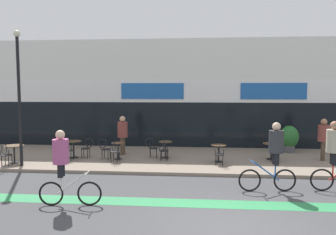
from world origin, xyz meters
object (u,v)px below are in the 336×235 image
(bistro_table_3, at_px, (165,146))
(lamp_post, at_px, (19,89))
(planter_pot, at_px, (289,138))
(cyclist_2, at_px, (274,152))
(bistro_table_5, at_px, (272,148))
(cafe_chair_2_side, at_px, (104,147))
(bistro_table_4, at_px, (219,150))
(cafe_chair_1_near, at_px, (68,149))
(bistro_table_0, at_px, (14,150))
(pedestrian_far_end, at_px, (323,136))
(cafe_chair_4_near, at_px, (219,153))
(cyclist_0, at_px, (336,151))
(pedestrian_near_end, at_px, (123,132))
(cafe_chair_5_near, at_px, (275,150))
(cafe_chair_3_side, at_px, (152,146))
(bistro_table_1, at_px, (74,146))
(bistro_table_2, at_px, (118,148))
(cafe_chair_2_near, at_px, (115,150))
(cafe_chair_3_near, at_px, (164,149))
(cafe_chair_0_near, at_px, (6,153))
(cafe_chair_1_side, at_px, (87,147))
(cyclist_1, at_px, (63,162))

(bistro_table_3, relative_size, lamp_post, 0.14)
(planter_pot, height_order, cyclist_2, cyclist_2)
(bistro_table_5, relative_size, cafe_chair_2_side, 0.88)
(bistro_table_4, xyz_separation_m, bistro_table_5, (2.38, 0.70, -0.00))
(cafe_chair_1_near, height_order, lamp_post, lamp_post)
(bistro_table_0, bearing_deg, pedestrian_far_end, 7.09)
(bistro_table_0, relative_size, bistro_table_4, 1.07)
(bistro_table_3, bearing_deg, lamp_post, -160.42)
(planter_pot, bearing_deg, cafe_chair_4_near, -138.76)
(cyclist_0, bearing_deg, cafe_chair_4_near, 145.86)
(cafe_chair_2_side, bearing_deg, pedestrian_far_end, 9.48)
(cyclist_0, height_order, pedestrian_near_end, cyclist_0)
(cafe_chair_5_near, relative_size, cyclist_2, 0.41)
(planter_pot, bearing_deg, cafe_chair_3_side, -163.55)
(bistro_table_5, height_order, pedestrian_near_end, pedestrian_near_end)
(bistro_table_4, bearing_deg, bistro_table_1, 177.51)
(cafe_chair_2_side, bearing_deg, cyclist_0, -17.10)
(bistro_table_2, height_order, cafe_chair_2_near, cafe_chair_2_near)
(cafe_chair_2_near, relative_size, cyclist_2, 0.41)
(bistro_table_5, xyz_separation_m, cyclist_2, (-0.91, -4.27, 0.62))
(pedestrian_far_end, bearing_deg, bistro_table_1, 17.19)
(bistro_table_1, xyz_separation_m, cafe_chair_3_near, (4.13, -0.29, -0.03))
(cyclist_0, xyz_separation_m, pedestrian_far_end, (1.18, 4.16, -0.09))
(cafe_chair_4_near, xyz_separation_m, cyclist_2, (1.47, -2.95, 0.62))
(cafe_chair_1_near, xyz_separation_m, cafe_chair_4_near, (6.46, -0.28, 0.00))
(bistro_table_0, bearing_deg, cafe_chair_3_side, 14.97)
(bistro_table_0, relative_size, pedestrian_far_end, 0.43)
(cafe_chair_3_side, bearing_deg, pedestrian_near_end, 153.13)
(bistro_table_1, relative_size, cafe_chair_2_side, 0.85)
(cafe_chair_0_near, relative_size, cafe_chair_4_near, 1.00)
(pedestrian_far_end, bearing_deg, cafe_chair_1_side, 17.35)
(bistro_table_4, height_order, cafe_chair_5_near, cafe_chair_5_near)
(cyclist_0, bearing_deg, cafe_chair_2_side, 162.26)
(bistro_table_0, distance_m, bistro_table_5, 11.09)
(cafe_chair_1_near, bearing_deg, cafe_chair_2_near, -93.42)
(cyclist_0, height_order, cyclist_1, cyclist_0)
(bistro_table_4, height_order, bistro_table_5, bistro_table_4)
(cafe_chair_4_near, relative_size, cyclist_1, 0.43)
(bistro_table_1, height_order, cafe_chair_0_near, cafe_chair_0_near)
(bistro_table_2, xyz_separation_m, cafe_chair_3_near, (2.05, -0.17, -0.00))
(bistro_table_5, relative_size, cafe_chair_3_near, 0.88)
(cafe_chair_3_side, relative_size, planter_pot, 0.69)
(cyclist_2, bearing_deg, cafe_chair_3_side, -48.85)
(lamp_post, xyz_separation_m, cyclist_2, (9.46, -2.17, -1.96))
(cafe_chair_2_side, height_order, cyclist_0, cyclist_0)
(bistro_table_5, distance_m, cyclist_0, 4.29)
(cafe_chair_3_near, bearing_deg, lamp_post, 106.19)
(cafe_chair_3_side, bearing_deg, lamp_post, -163.09)
(lamp_post, distance_m, cyclist_1, 5.62)
(cyclist_1, bearing_deg, cyclist_0, 8.16)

